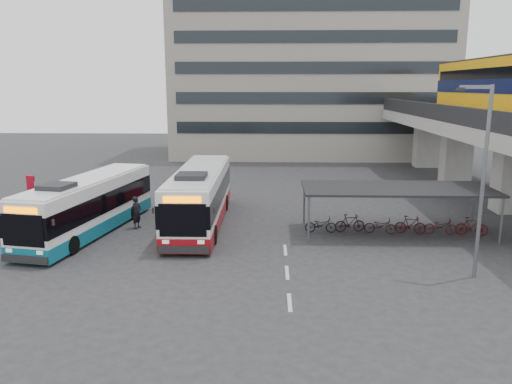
{
  "coord_description": "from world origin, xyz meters",
  "views": [
    {
      "loc": [
        1.78,
        -23.17,
        7.84
      ],
      "look_at": [
        0.95,
        4.14,
        2.0
      ],
      "focal_mm": 35.0,
      "sensor_mm": 36.0,
      "label": 1
    }
  ],
  "objects_px": {
    "bus_main": "(200,197)",
    "pedestrian": "(137,212)",
    "bus_teal": "(88,206)",
    "lamp_post": "(481,171)"
  },
  "relations": [
    {
      "from": "bus_teal",
      "to": "lamp_post",
      "type": "bearing_deg",
      "value": -7.84
    },
    {
      "from": "bus_main",
      "to": "lamp_post",
      "type": "relative_size",
      "value": 1.49
    },
    {
      "from": "bus_main",
      "to": "pedestrian",
      "type": "height_order",
      "value": "bus_main"
    },
    {
      "from": "bus_main",
      "to": "lamp_post",
      "type": "distance_m",
      "value": 15.0
    },
    {
      "from": "lamp_post",
      "to": "bus_main",
      "type": "bearing_deg",
      "value": 167.98
    },
    {
      "from": "bus_main",
      "to": "lamp_post",
      "type": "bearing_deg",
      "value": -32.31
    },
    {
      "from": "bus_teal",
      "to": "lamp_post",
      "type": "xyz_separation_m",
      "value": [
        18.27,
        -5.89,
        3.0
      ]
    },
    {
      "from": "bus_main",
      "to": "bus_teal",
      "type": "relative_size",
      "value": 1.05
    },
    {
      "from": "pedestrian",
      "to": "lamp_post",
      "type": "xyz_separation_m",
      "value": [
        15.9,
        -6.78,
        3.59
      ]
    },
    {
      "from": "bus_main",
      "to": "pedestrian",
      "type": "bearing_deg",
      "value": -163.73
    }
  ]
}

